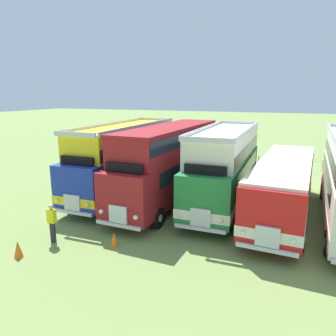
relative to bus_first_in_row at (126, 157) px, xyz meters
name	(u,v)px	position (x,y,z in m)	size (l,w,h in m)	color
ground_plane	(281,213)	(9.68, -0.33, -2.36)	(200.00, 200.00, 0.00)	#7A934C
bus_first_in_row	(126,157)	(0.00, 0.00, 0.00)	(2.81, 11.32, 4.52)	#1E339E
bus_second_in_row	(170,160)	(3.23, -0.51, 0.11)	(2.90, 11.35, 4.49)	maroon
bus_third_in_row	(225,165)	(6.45, -0.09, -0.01)	(2.74, 10.15, 4.52)	#237538
bus_fourth_in_row	(284,183)	(9.68, -0.59, -0.61)	(3.07, 11.12, 2.99)	red
cone_near_end	(114,239)	(3.32, -7.04, -2.06)	(0.36, 0.36, 0.61)	orange
cone_mid_row	(18,249)	(0.31, -9.30, -2.02)	(0.36, 0.36, 0.69)	orange
marshal_person	(52,223)	(0.64, -7.70, -1.48)	(0.36, 0.24, 1.73)	#23232D
rope_fence_line	(290,163)	(9.68, 10.55, -1.69)	(25.43, 0.08, 1.05)	#8C704C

